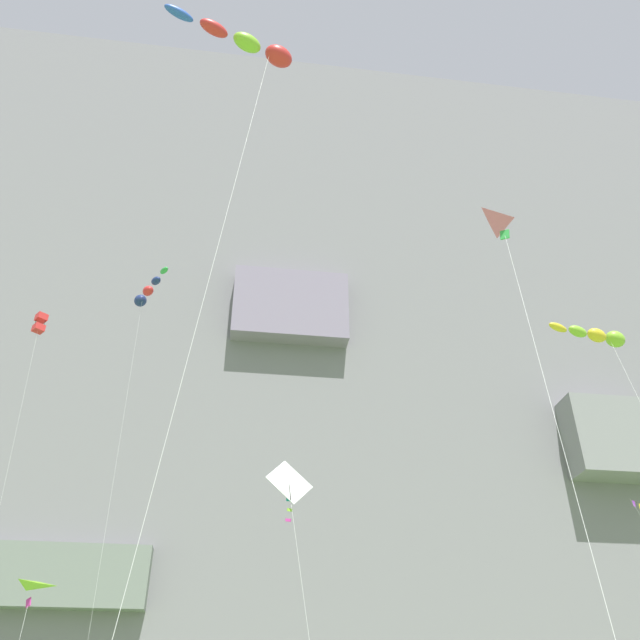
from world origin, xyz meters
TOP-DOWN VIEW (x-y plane):
  - cliff_face at (0.01, 69.37)m, footprint 180.00×32.64m
  - kite_box_mid_left at (-18.25, 36.95)m, footprint 2.04×1.64m
  - kite_windsock_high_right at (10.92, 20.12)m, footprint 4.35×6.05m
  - kite_windsock_low_right at (-5.05, 10.80)m, footprint 4.37×2.89m
  - kite_windsock_high_left at (-11.80, 38.14)m, footprint 2.98×4.51m
  - kite_delta_low_left at (3.42, 11.56)m, footprint 2.81×5.30m
  - kite_diamond_upper_mid at (-2.59, 19.04)m, footprint 2.22×1.86m
  - kite_delta_upper_left at (-11.72, 23.95)m, footprint 1.32×2.49m

SIDE VIEW (x-z plane):
  - kite_delta_upper_left at x=-11.72m, z-range 3.26..10.53m
  - kite_diamond_upper_mid at x=-2.59m, z-range 4.37..15.51m
  - kite_delta_low_left at x=3.42m, z-range 7.32..23.53m
  - kite_windsock_high_right at x=10.92m, z-range 8.69..27.14m
  - kite_windsock_low_right at x=-5.05m, z-range 10.89..33.70m
  - kite_box_mid_left at x=-18.25m, z-range 12.91..40.40m
  - kite_windsock_high_left at x=-11.80m, z-range 15.05..46.57m
  - cliff_face at x=0.01m, z-range -0.03..82.76m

